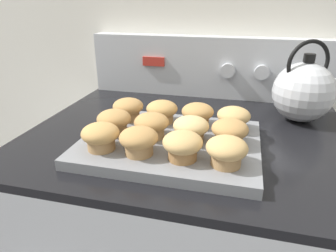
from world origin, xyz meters
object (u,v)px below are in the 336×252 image
at_px(tea_kettle, 304,91).
at_px(muffin_r2_c0, 128,108).
at_px(muffin_pan, 170,143).
at_px(muffin_r0_c2, 183,145).
at_px(muffin_r1_c1, 152,125).
at_px(muffin_r0_c1, 139,140).
at_px(muffin_r2_c1, 162,111).
at_px(muffin_r1_c0, 114,121).
at_px(muffin_r0_c0, 101,136).
at_px(muffin_r1_c2, 191,128).
at_px(muffin_r2_c2, 198,114).
at_px(muffin_r1_c3, 230,132).
at_px(muffin_r0_c3, 227,151).
at_px(muffin_r2_c3, 234,118).

bearing_deg(tea_kettle, muffin_r2_c0, -159.27).
height_order(muffin_pan, muffin_r0_c2, muffin_r0_c2).
bearing_deg(muffin_r1_c1, muffin_r0_c1, -90.79).
distance_m(muffin_r2_c0, muffin_r2_c1, 0.08).
relative_size(muffin_r1_c0, muffin_r2_c1, 1.00).
xyz_separation_m(muffin_r1_c1, tea_kettle, (0.33, 0.24, 0.03)).
height_order(muffin_r0_c1, muffin_r0_c2, same).
height_order(muffin_r0_c2, muffin_r1_c1, same).
distance_m(muffin_r0_c0, muffin_r1_c0, 0.08).
relative_size(muffin_r0_c1, muffin_r1_c2, 1.00).
relative_size(muffin_r0_c2, muffin_r1_c0, 1.00).
height_order(muffin_pan, muffin_r0_c1, muffin_r0_c1).
height_order(muffin_pan, muffin_r2_c2, muffin_r2_c2).
bearing_deg(muffin_r1_c0, muffin_r0_c0, -86.10).
bearing_deg(muffin_r0_c1, muffin_pan, 62.51).
xyz_separation_m(muffin_r1_c3, muffin_r2_c0, (-0.25, 0.08, 0.00)).
bearing_deg(muffin_r1_c0, tea_kettle, 29.97).
distance_m(muffin_r1_c0, tea_kettle, 0.48).
xyz_separation_m(muffin_r0_c0, muffin_r1_c3, (0.24, 0.08, 0.00)).
bearing_deg(muffin_r1_c1, muffin_r1_c3, 1.62).
bearing_deg(muffin_r1_c0, muffin_r2_c2, 27.36).
height_order(muffin_r0_c2, muffin_r0_c3, same).
bearing_deg(muffin_r0_c2, muffin_r1_c3, 45.74).
height_order(muffin_r1_c1, muffin_r2_c3, same).
bearing_deg(muffin_r2_c1, tea_kettle, 24.91).
distance_m(muffin_r0_c0, muffin_r0_c2, 0.16).
relative_size(muffin_r0_c1, muffin_r2_c1, 1.00).
height_order(muffin_r2_c2, muffin_r2_c3, same).
relative_size(muffin_r0_c0, muffin_r2_c2, 1.00).
xyz_separation_m(muffin_r0_c2, muffin_r2_c1, (-0.08, 0.16, 0.00)).
relative_size(muffin_r0_c3, muffin_r2_c3, 1.00).
bearing_deg(muffin_r2_c2, muffin_r0_c3, -64.97).
height_order(muffin_r0_c1, muffin_r1_c0, same).
distance_m(muffin_r0_c1, muffin_r1_c2, 0.12).
height_order(muffin_r1_c3, muffin_r2_c3, same).
height_order(muffin_r0_c3, muffin_r1_c1, same).
relative_size(muffin_r0_c0, muffin_r2_c0, 1.00).
bearing_deg(muffin_r0_c2, muffin_r0_c1, -179.36).
bearing_deg(muffin_r2_c0, muffin_r1_c1, -44.35).
bearing_deg(muffin_r2_c0, muffin_r0_c3, -33.25).
distance_m(muffin_r1_c3, muffin_r2_c1, 0.18).
bearing_deg(muffin_r0_c1, muffin_r1_c2, 42.83).
bearing_deg(muffin_r1_c1, muffin_r2_c2, 46.01).
distance_m(muffin_r1_c3, muffin_r2_c0, 0.26).
bearing_deg(muffin_r1_c0, muffin_r1_c1, 0.15).
bearing_deg(muffin_r0_c2, muffin_r2_c2, 89.49).
distance_m(muffin_pan, muffin_r1_c1, 0.06).
xyz_separation_m(muffin_r0_c3, muffin_r2_c0, (-0.25, 0.16, 0.00)).
bearing_deg(muffin_r2_c3, muffin_r0_c0, -147.09).
height_order(muffin_r0_c0, muffin_r2_c3, same).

